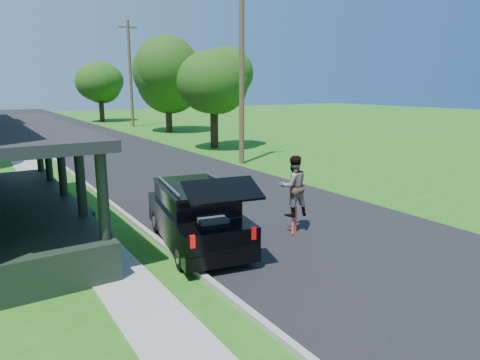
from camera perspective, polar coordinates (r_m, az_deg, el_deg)
ground at (r=11.96m, az=13.10°, el=-8.46°), size 140.00×140.00×0.00m
street at (r=29.18m, az=-16.13°, el=3.69°), size 8.00×120.00×0.02m
curb at (r=28.32m, az=-24.00°, el=2.84°), size 0.15×120.00×0.12m
sidewalk at (r=28.14m, az=-27.11°, el=2.50°), size 1.30×120.00×0.03m
black_suv at (r=11.48m, az=-5.77°, el=-4.68°), size 2.55×4.90×2.17m
skateboarder at (r=12.33m, az=7.11°, el=-0.79°), size 0.97×0.82×1.76m
skateboard at (r=12.60m, az=7.26°, el=-5.41°), size 0.53×0.49×0.88m
tree_right_near at (r=29.43m, az=-3.64°, el=13.53°), size 5.53×5.13×7.10m
tree_right_mid at (r=40.34m, az=-9.77°, el=14.38°), size 7.49×7.25×8.81m
tree_right_far at (r=53.78m, az=-18.31°, el=13.15°), size 6.75×6.52×8.64m
utility_pole_near at (r=23.30m, az=0.22°, el=14.92°), size 1.74×0.42×10.10m
utility_pole_far at (r=46.40m, az=-14.42°, el=13.65°), size 1.84×0.31×10.61m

